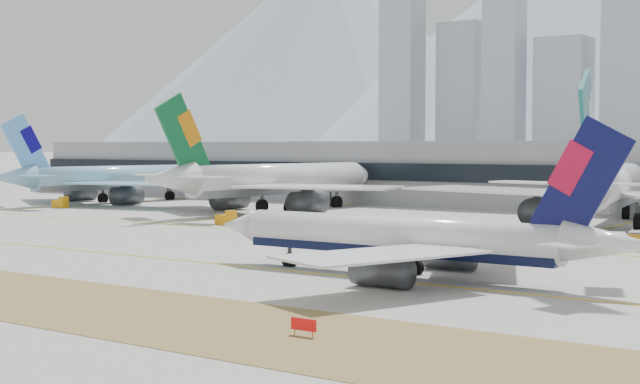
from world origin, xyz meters
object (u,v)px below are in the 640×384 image
Objects in this scene: taxiing_airliner at (411,239)px; widebody_eva at (272,182)px; terminal at (515,173)px; widebody_korean at (107,180)px; widebody_cathay at (610,189)px.

widebody_eva is at bearing -43.98° from taxiing_airliner.
taxiing_airliner is at bearing -73.28° from terminal.
widebody_eva is at bearing -81.27° from widebody_korean.
terminal is (32.94, 51.56, 1.07)m from widebody_eva.
widebody_korean is 97.93m from terminal.
taxiing_airliner is at bearing -126.08° from widebody_eva.
widebody_korean is at bearing 82.46° from widebody_cathay.
widebody_eva reaches higher than widebody_korean.
terminal is at bearing -24.86° from widebody_eva.
widebody_korean is 0.88× the size of widebody_eva.
widebody_eva is 61.19m from terminal.
taxiing_airliner is at bearing -108.97° from widebody_korean.
widebody_eva reaches higher than taxiing_airliner.
widebody_eva is 69.19m from widebody_cathay.
taxiing_airliner is at bearing 170.59° from widebody_cathay.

